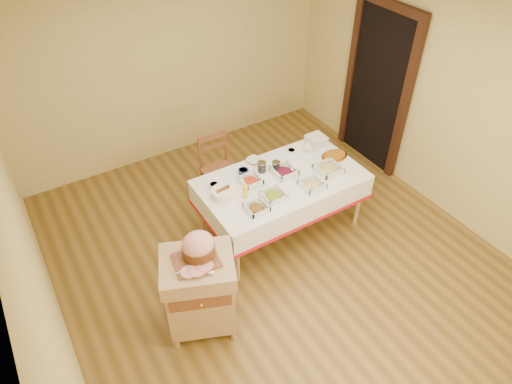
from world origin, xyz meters
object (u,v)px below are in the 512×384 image
butcher_cart (200,290)px  mustard_bottle (245,191)px  brass_platter (334,156)px  bread_basket (223,193)px  dining_table (281,190)px  preserve_jar_left (262,167)px  plate_stack (316,140)px  dining_chair (219,169)px  ham_on_board (198,248)px  preserve_jar_right (276,167)px

butcher_cart → mustard_bottle: mustard_bottle is taller
brass_platter → bread_basket: bearing=177.8°
dining_table → preserve_jar_left: preserve_jar_left is taller
bread_basket → plate_stack: bearing=11.4°
dining_table → plate_stack: plate_stack is taller
dining_table → brass_platter: (0.75, 0.01, 0.18)m
butcher_cart → bread_basket: size_ratio=3.56×
butcher_cart → dining_chair: size_ratio=0.99×
plate_stack → bread_basket: bearing=-168.6°
ham_on_board → preserve_jar_left: 1.54m
dining_chair → brass_platter: bearing=-38.4°
ham_on_board → butcher_cart: bearing=-141.9°
preserve_jar_left → preserve_jar_right: bearing=-25.2°
preserve_jar_left → preserve_jar_right: preserve_jar_left is taller
ham_on_board → preserve_jar_left: size_ratio=3.21×
dining_chair → dining_table: bearing=-68.6°
dining_table → ham_on_board: 1.56m
dining_table → bread_basket: 0.73m
bread_basket → preserve_jar_left: bearing=15.8°
butcher_cart → mustard_bottle: bearing=37.2°
dining_chair → preserve_jar_left: bearing=-71.0°
dining_table → plate_stack: size_ratio=8.55×
dining_chair → bread_basket: dining_chair is taller
butcher_cart → preserve_jar_left: (1.26, 0.95, 0.30)m
ham_on_board → plate_stack: bearing=26.7°
dining_chair → mustard_bottle: size_ratio=4.99×
dining_table → bread_basket: (-0.69, 0.06, 0.21)m
preserve_jar_right → dining_chair: bearing=117.2°
dining_chair → ham_on_board: ham_on_board is taller
butcher_cart → dining_chair: dining_chair is taller
brass_platter → ham_on_board: bearing=-161.4°
dining_table → dining_chair: size_ratio=1.99×
bread_basket → brass_platter: size_ratio=0.77×
brass_platter → plate_stack: bearing=90.9°
plate_stack → brass_platter: plate_stack is taller
plate_stack → dining_chair: bearing=154.4°
dining_chair → plate_stack: size_ratio=4.30×
preserve_jar_left → plate_stack: preserve_jar_left is taller
preserve_jar_right → brass_platter: 0.74m
preserve_jar_right → brass_platter: preserve_jar_right is taller
ham_on_board → preserve_jar_right: 1.62m
butcher_cart → plate_stack: bearing=26.9°
plate_stack → preserve_jar_left: bearing=-171.5°
mustard_bottle → bread_basket: (-0.19, 0.12, -0.03)m
mustard_bottle → bread_basket: mustard_bottle is taller
dining_table → butcher_cart: (-1.38, -0.72, -0.08)m
mustard_bottle → bread_basket: 0.23m
dining_chair → brass_platter: size_ratio=2.75×
bread_basket → ham_on_board: bearing=-130.4°
dining_table → preserve_jar_left: size_ratio=14.44×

